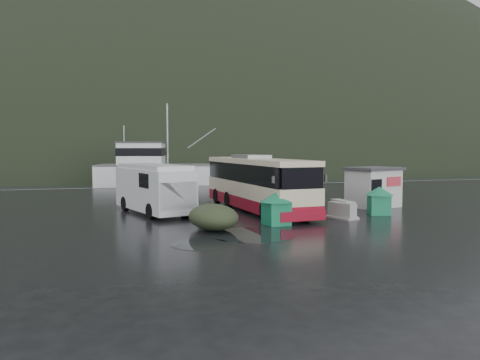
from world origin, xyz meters
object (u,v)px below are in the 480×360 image
object	(u,v)px
waste_bin_left	(276,225)
jersey_barrier_a	(342,218)
waste_bin_right	(379,214)
dome_tent	(213,230)
white_van	(154,213)
coach_bus	(257,210)
ticket_kiosk	(373,207)
fishing_trawler	(194,181)
jersey_barrier_b	(342,217)

from	to	relation	value
waste_bin_left	jersey_barrier_a	distance (m)	4.01
waste_bin_right	dome_tent	world-z (taller)	waste_bin_right
white_van	dome_tent	distance (m)	6.34
coach_bus	jersey_barrier_a	bearing A→B (deg)	-58.17
coach_bus	ticket_kiosk	distance (m)	7.31
waste_bin_left	waste_bin_right	bearing A→B (deg)	13.97
waste_bin_left	waste_bin_right	xyz separation A→B (m)	(6.51, 1.62, 0.00)
white_van	fishing_trawler	distance (m)	25.07
dome_tent	jersey_barrier_a	bearing A→B (deg)	11.28
white_van	dome_tent	size ratio (longest dim) A/B	2.25
jersey_barrier_b	white_van	bearing A→B (deg)	156.86
fishing_trawler	jersey_barrier_a	bearing A→B (deg)	-72.38
coach_bus	waste_bin_left	size ratio (longest dim) A/B	7.30
waste_bin_left	jersey_barrier_a	world-z (taller)	waste_bin_left
jersey_barrier_a	fishing_trawler	size ratio (longest dim) A/B	0.07
waste_bin_right	ticket_kiosk	bearing A→B (deg)	63.48
jersey_barrier_a	coach_bus	bearing A→B (deg)	126.51
white_van	waste_bin_left	size ratio (longest dim) A/B	4.17
white_van	ticket_kiosk	bearing A→B (deg)	-21.02
white_van	jersey_barrier_a	distance (m)	10.17
jersey_barrier_a	waste_bin_left	bearing A→B (deg)	-167.00
waste_bin_right	jersey_barrier_a	distance (m)	2.70
white_van	waste_bin_right	bearing A→B (deg)	-35.54
dome_tent	fishing_trawler	xyz separation A→B (m)	(4.56, 30.20, 0.00)
coach_bus	waste_bin_right	bearing A→B (deg)	-36.48
coach_bus	dome_tent	world-z (taller)	coach_bus
ticket_kiosk	fishing_trawler	bearing A→B (deg)	87.76
white_van	waste_bin_right	xyz separation A→B (m)	(11.67, -3.89, 0.00)
waste_bin_right	fishing_trawler	xyz separation A→B (m)	(-5.10, 28.07, 0.00)
waste_bin_right	fishing_trawler	world-z (taller)	fishing_trawler
jersey_barrier_a	ticket_kiosk	bearing A→B (deg)	42.15
white_van	waste_bin_left	world-z (taller)	white_van
jersey_barrier_b	fishing_trawler	distance (m)	28.35
white_van	waste_bin_right	distance (m)	12.30
waste_bin_right	white_van	bearing A→B (deg)	161.58
fishing_trawler	jersey_barrier_b	bearing A→B (deg)	-71.60
white_van	dome_tent	world-z (taller)	white_van
ticket_kiosk	jersey_barrier_a	size ratio (longest dim) A/B	1.90
jersey_barrier_a	fishing_trawler	world-z (taller)	fishing_trawler
dome_tent	waste_bin_right	bearing A→B (deg)	12.41
white_van	fishing_trawler	world-z (taller)	fishing_trawler
dome_tent	ticket_kiosk	world-z (taller)	ticket_kiosk
waste_bin_left	ticket_kiosk	distance (m)	9.24
dome_tent	white_van	bearing A→B (deg)	108.51
waste_bin_right	ticket_kiosk	distance (m)	3.34
dome_tent	jersey_barrier_b	distance (m)	7.66
ticket_kiosk	jersey_barrier_a	bearing A→B (deg)	-154.81
waste_bin_right	ticket_kiosk	xyz separation A→B (m)	(1.49, 2.99, 0.00)
ticket_kiosk	jersey_barrier_b	distance (m)	4.89
waste_bin_right	jersey_barrier_a	xyz separation A→B (m)	(-2.60, -0.72, 0.00)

